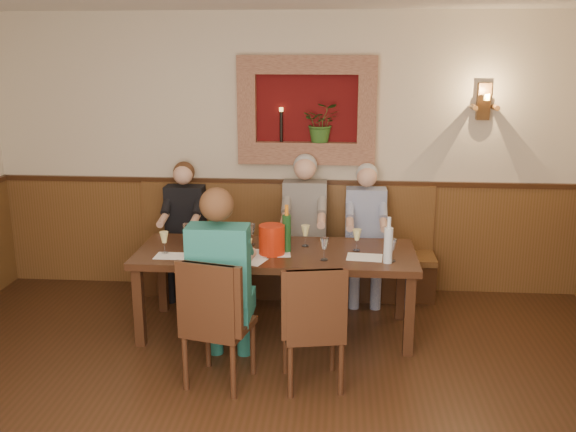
{
  "coord_description": "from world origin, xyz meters",
  "views": [
    {
      "loc": [
        0.52,
        -3.4,
        2.45
      ],
      "look_at": [
        0.1,
        1.9,
        1.05
      ],
      "focal_mm": 40.0,
      "sensor_mm": 36.0,
      "label": 1
    }
  ],
  "objects_px": {
    "spittoon_bucket": "(272,240)",
    "person_bench_left": "(185,241)",
    "person_bench_right": "(365,245)",
    "wine_bottle_green_a": "(287,232)",
    "dining_table": "(276,259)",
    "chair_near_right": "(313,350)",
    "bench": "(285,262)",
    "person_chair_front": "(222,297)",
    "chair_near_left": "(218,347)",
    "person_bench_mid": "(304,240)",
    "water_bottle": "(388,244)",
    "wine_bottle_green_b": "(213,225)"
  },
  "relations": [
    {
      "from": "person_bench_mid",
      "to": "person_bench_right",
      "type": "height_order",
      "value": "person_bench_mid"
    },
    {
      "from": "chair_near_left",
      "to": "chair_near_right",
      "type": "bearing_deg",
      "value": 16.07
    },
    {
      "from": "chair_near_left",
      "to": "person_chair_front",
      "type": "bearing_deg",
      "value": 102.49
    },
    {
      "from": "person_bench_left",
      "to": "person_bench_right",
      "type": "xyz_separation_m",
      "value": [
        1.82,
        -0.0,
        0.0
      ]
    },
    {
      "from": "wine_bottle_green_a",
      "to": "person_chair_front",
      "type": "bearing_deg",
      "value": -119.38
    },
    {
      "from": "person_bench_left",
      "to": "wine_bottle_green_b",
      "type": "xyz_separation_m",
      "value": [
        0.43,
        -0.65,
        0.36
      ]
    },
    {
      "from": "wine_bottle_green_b",
      "to": "water_bottle",
      "type": "xyz_separation_m",
      "value": [
        1.52,
        -0.43,
        -0.01
      ]
    },
    {
      "from": "person_bench_left",
      "to": "water_bottle",
      "type": "height_order",
      "value": "person_bench_left"
    },
    {
      "from": "dining_table",
      "to": "person_bench_mid",
      "type": "relative_size",
      "value": 1.66
    },
    {
      "from": "chair_near_right",
      "to": "spittoon_bucket",
      "type": "relative_size",
      "value": 3.87
    },
    {
      "from": "person_bench_left",
      "to": "person_bench_right",
      "type": "height_order",
      "value": "person_bench_right"
    },
    {
      "from": "person_chair_front",
      "to": "wine_bottle_green_b",
      "type": "xyz_separation_m",
      "value": [
        -0.25,
        0.96,
        0.3
      ]
    },
    {
      "from": "bench",
      "to": "chair_near_right",
      "type": "height_order",
      "value": "bench"
    },
    {
      "from": "chair_near_right",
      "to": "person_chair_front",
      "type": "bearing_deg",
      "value": 157.6
    },
    {
      "from": "person_bench_mid",
      "to": "wine_bottle_green_a",
      "type": "distance_m",
      "value": 0.91
    },
    {
      "from": "dining_table",
      "to": "chair_near_right",
      "type": "height_order",
      "value": "chair_near_right"
    },
    {
      "from": "bench",
      "to": "chair_near_left",
      "type": "relative_size",
      "value": 2.98
    },
    {
      "from": "wine_bottle_green_b",
      "to": "water_bottle",
      "type": "relative_size",
      "value": 1.07
    },
    {
      "from": "wine_bottle_green_a",
      "to": "water_bottle",
      "type": "height_order",
      "value": "wine_bottle_green_a"
    },
    {
      "from": "chair_near_right",
      "to": "person_bench_mid",
      "type": "bearing_deg",
      "value": 84.76
    },
    {
      "from": "person_bench_left",
      "to": "person_bench_mid",
      "type": "bearing_deg",
      "value": -0.15
    },
    {
      "from": "dining_table",
      "to": "chair_near_right",
      "type": "bearing_deg",
      "value": -68.62
    },
    {
      "from": "person_bench_left",
      "to": "wine_bottle_green_b",
      "type": "bearing_deg",
      "value": -56.64
    },
    {
      "from": "chair_near_left",
      "to": "spittoon_bucket",
      "type": "height_order",
      "value": "chair_near_left"
    },
    {
      "from": "bench",
      "to": "wine_bottle_green_b",
      "type": "distance_m",
      "value": 1.12
    },
    {
      "from": "chair_near_right",
      "to": "person_bench_mid",
      "type": "height_order",
      "value": "person_bench_mid"
    },
    {
      "from": "person_bench_mid",
      "to": "person_chair_front",
      "type": "relative_size",
      "value": 0.97
    },
    {
      "from": "wine_bottle_green_a",
      "to": "dining_table",
      "type": "bearing_deg",
      "value": 172.22
    },
    {
      "from": "bench",
      "to": "chair_near_left",
      "type": "distance_m",
      "value": 1.92
    },
    {
      "from": "spittoon_bucket",
      "to": "person_bench_left",
      "type": "bearing_deg",
      "value": 136.81
    },
    {
      "from": "chair_near_left",
      "to": "person_chair_front",
      "type": "distance_m",
      "value": 0.37
    },
    {
      "from": "chair_near_left",
      "to": "person_chair_front",
      "type": "relative_size",
      "value": 0.67
    },
    {
      "from": "chair_near_left",
      "to": "wine_bottle_green_b",
      "type": "height_order",
      "value": "wine_bottle_green_b"
    },
    {
      "from": "bench",
      "to": "person_bench_left",
      "type": "relative_size",
      "value": 2.22
    },
    {
      "from": "person_bench_right",
      "to": "spittoon_bucket",
      "type": "bearing_deg",
      "value": -131.86
    },
    {
      "from": "bench",
      "to": "person_bench_right",
      "type": "bearing_deg",
      "value": -7.36
    },
    {
      "from": "person_bench_right",
      "to": "wine_bottle_green_a",
      "type": "distance_m",
      "value": 1.17
    },
    {
      "from": "chair_near_left",
      "to": "wine_bottle_green_b",
      "type": "distance_m",
      "value": 1.31
    },
    {
      "from": "person_bench_left",
      "to": "person_chair_front",
      "type": "relative_size",
      "value": 0.91
    },
    {
      "from": "person_bench_mid",
      "to": "water_bottle",
      "type": "xyz_separation_m",
      "value": [
        0.74,
        -1.08,
        0.31
      ]
    },
    {
      "from": "person_bench_right",
      "to": "spittoon_bucket",
      "type": "distance_m",
      "value": 1.28
    },
    {
      "from": "person_bench_left",
      "to": "spittoon_bucket",
      "type": "relative_size",
      "value": 5.39
    },
    {
      "from": "person_bench_right",
      "to": "bench",
      "type": "bearing_deg",
      "value": 172.64
    },
    {
      "from": "person_chair_front",
      "to": "spittoon_bucket",
      "type": "height_order",
      "value": "person_chair_front"
    },
    {
      "from": "bench",
      "to": "person_bench_right",
      "type": "xyz_separation_m",
      "value": [
        0.8,
        -0.1,
        0.23
      ]
    },
    {
      "from": "dining_table",
      "to": "chair_near_right",
      "type": "distance_m",
      "value": 1.07
    },
    {
      "from": "dining_table",
      "to": "person_chair_front",
      "type": "relative_size",
      "value": 1.61
    },
    {
      "from": "bench",
      "to": "chair_near_right",
      "type": "relative_size",
      "value": 3.09
    },
    {
      "from": "chair_near_left",
      "to": "person_bench_right",
      "type": "distance_m",
      "value": 2.14
    },
    {
      "from": "dining_table",
      "to": "chair_near_left",
      "type": "distance_m",
      "value": 1.08
    }
  ]
}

